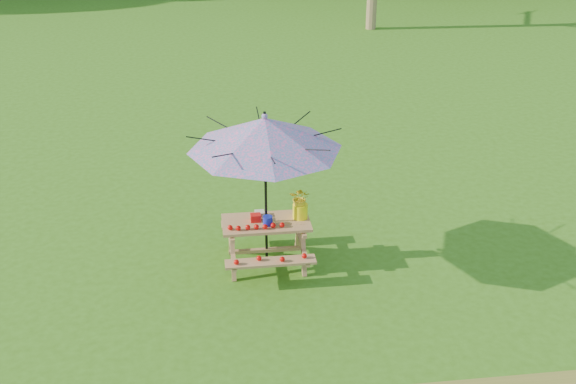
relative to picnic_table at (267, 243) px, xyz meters
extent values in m
plane|color=#376713|center=(-3.48, -0.50, -0.33)|extent=(120.00, 120.00, 0.00)
cube|color=#A4734A|center=(0.00, 0.00, 0.32)|extent=(1.20, 0.62, 0.04)
cube|color=#A4734A|center=(0.00, -0.55, 0.03)|extent=(1.20, 0.22, 0.04)
cube|color=#A4734A|center=(0.00, 0.55, 0.03)|extent=(1.20, 0.22, 0.04)
cylinder|color=black|center=(0.00, 0.00, 0.80)|extent=(0.04, 0.04, 2.25)
cone|color=teal|center=(0.00, 0.00, 1.62)|extent=(2.08, 2.08, 0.44)
sphere|color=teal|center=(0.00, 0.00, 1.86)|extent=(0.08, 0.08, 0.08)
cube|color=red|center=(-0.14, 0.04, 0.39)|extent=(0.14, 0.12, 0.10)
cylinder|color=#151FAE|center=(0.01, -0.10, 0.41)|extent=(0.13, 0.13, 0.13)
cube|color=beige|center=(-0.07, 0.18, 0.38)|extent=(0.13, 0.13, 0.07)
cylinder|color=#FFF10D|center=(0.48, 0.06, 0.45)|extent=(0.21, 0.21, 0.21)
imported|color=gold|center=(0.48, 0.06, 0.65)|extent=(0.34, 0.32, 0.31)
camera|label=1|loc=(-0.78, -8.64, 4.99)|focal=45.00mm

